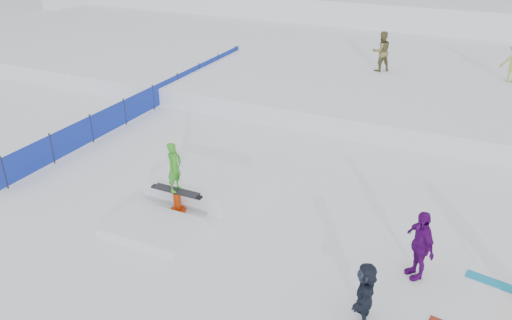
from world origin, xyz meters
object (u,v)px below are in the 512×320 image
at_px(safety_fence, 153,97).
at_px(spectator_purple, 420,245).
at_px(spectator_dark, 365,293).
at_px(jib_rail_feature, 188,193).
at_px(walker_olive, 381,51).

bearing_deg(safety_fence, spectator_purple, -28.48).
xyz_separation_m(spectator_dark, jib_rail_feature, (-5.77, 2.50, -0.40)).
bearing_deg(spectator_dark, jib_rail_feature, -121.96).
xyz_separation_m(safety_fence, jib_rail_feature, (5.44, -5.91, -0.25)).
distance_m(safety_fence, spectator_purple, 13.63).
bearing_deg(safety_fence, walker_olive, 42.13).
bearing_deg(spectator_purple, jib_rail_feature, -133.89).
distance_m(safety_fence, walker_olive, 10.82).
xyz_separation_m(safety_fence, spectator_dark, (11.22, -8.41, 0.15)).
distance_m(spectator_dark, jib_rail_feature, 6.30).
bearing_deg(spectator_dark, safety_fence, -135.43).
distance_m(walker_olive, spectator_purple, 14.31).
bearing_deg(walker_olive, spectator_purple, 67.57).
bearing_deg(spectator_dark, spectator_purple, 149.78).
distance_m(spectator_purple, spectator_dark, 2.06).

